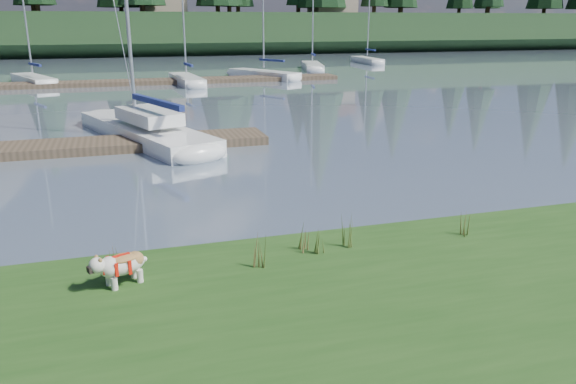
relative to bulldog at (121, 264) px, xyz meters
name	(u,v)px	position (x,y,z in m)	size (l,w,h in m)	color
ground	(132,84)	(1.26, 32.79, -0.69)	(200.00, 200.00, 0.00)	gray
ridge	(119,34)	(1.26, 75.79, 1.81)	(200.00, 20.00, 5.00)	black
bulldog	(121,264)	(0.00, 0.00, 0.00)	(0.93, 0.62, 0.55)	silver
sailboat_main	(137,125)	(0.80, 13.83, -0.28)	(5.19, 9.96, 14.12)	white
dock_near	(32,149)	(-2.74, 11.79, -0.54)	(16.00, 2.00, 0.30)	#4C3D2C
dock_far	(161,81)	(3.26, 32.79, -0.54)	(26.00, 2.20, 0.30)	#4C3D2C
sailboat_bg_1	(31,79)	(-5.60, 35.67, -0.37)	(4.01, 7.27, 10.91)	white
sailboat_bg_2	(185,78)	(4.91, 32.57, -0.36)	(1.93, 7.26, 10.87)	white
sailboat_bg_3	(258,73)	(10.93, 35.10, -0.37)	(4.86, 7.45, 11.25)	white
sailboat_bg_4	(312,65)	(17.58, 41.47, -0.37)	(3.31, 7.75, 11.27)	white
sailboat_bg_5	(365,60)	(25.56, 47.27, -0.37)	(1.70, 6.99, 10.02)	white
weed_0	(260,251)	(2.21, 0.00, -0.06)	(0.17, 0.14, 0.69)	#475B23
weed_1	(305,238)	(3.16, 0.44, -0.11)	(0.17, 0.14, 0.57)	#475B23
weed_2	(348,233)	(3.96, 0.36, -0.07)	(0.17, 0.14, 0.66)	#475B23
weed_3	(114,262)	(-0.11, 0.43, -0.14)	(0.17, 0.14, 0.48)	#475B23
weed_4	(319,243)	(3.35, 0.26, -0.16)	(0.17, 0.14, 0.45)	#475B23
weed_5	(465,225)	(6.32, 0.26, -0.13)	(0.17, 0.14, 0.51)	#475B23
mud_lip	(194,261)	(1.26, 1.19, -0.62)	(60.00, 0.50, 0.14)	#33281C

